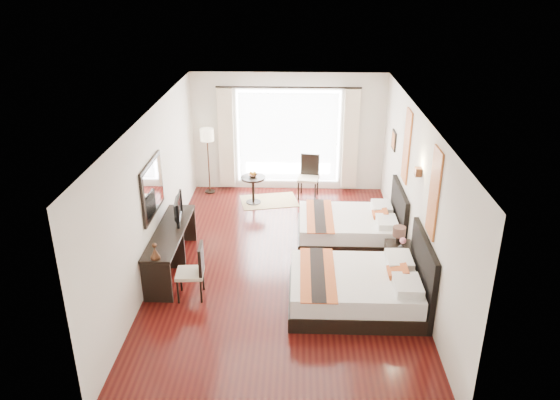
{
  "coord_description": "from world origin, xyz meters",
  "views": [
    {
      "loc": [
        0.23,
        -8.59,
        5.02
      ],
      "look_at": [
        -0.08,
        0.47,
        1.1
      ],
      "focal_mm": 35.0,
      "sensor_mm": 36.0,
      "label": 1
    }
  ],
  "objects_px": {
    "side_table": "(253,190)",
    "table_lamp": "(399,233)",
    "bed_far": "(352,227)",
    "fruit_bowl": "(253,176)",
    "console_desk": "(171,249)",
    "desk_chair": "(192,281)",
    "nightstand": "(399,260)",
    "floor_lamp": "(207,139)",
    "vase": "(402,250)",
    "bed_near": "(360,288)",
    "window_chair": "(308,185)",
    "television": "(175,208)"
  },
  "relations": [
    {
      "from": "vase",
      "to": "desk_chair",
      "type": "distance_m",
      "value": 3.57
    },
    {
      "from": "table_lamp",
      "to": "side_table",
      "type": "relative_size",
      "value": 0.56
    },
    {
      "from": "side_table",
      "to": "table_lamp",
      "type": "bearing_deg",
      "value": -46.19
    },
    {
      "from": "bed_near",
      "to": "window_chair",
      "type": "bearing_deg",
      "value": 99.8
    },
    {
      "from": "bed_near",
      "to": "side_table",
      "type": "relative_size",
      "value": 3.35
    },
    {
      "from": "nightstand",
      "to": "floor_lamp",
      "type": "bearing_deg",
      "value": 137.02
    },
    {
      "from": "desk_chair",
      "to": "table_lamp",
      "type": "bearing_deg",
      "value": -168.58
    },
    {
      "from": "console_desk",
      "to": "television",
      "type": "height_order",
      "value": "television"
    },
    {
      "from": "bed_near",
      "to": "desk_chair",
      "type": "height_order",
      "value": "bed_near"
    },
    {
      "from": "nightstand",
      "to": "window_chair",
      "type": "bearing_deg",
      "value": 114.17
    },
    {
      "from": "bed_far",
      "to": "side_table",
      "type": "xyz_separation_m",
      "value": [
        -2.08,
        1.75,
        0.03
      ]
    },
    {
      "from": "side_table",
      "to": "desk_chair",
      "type": "bearing_deg",
      "value": -100.22
    },
    {
      "from": "nightstand",
      "to": "console_desk",
      "type": "relative_size",
      "value": 0.26
    },
    {
      "from": "side_table",
      "to": "fruit_bowl",
      "type": "bearing_deg",
      "value": 100.99
    },
    {
      "from": "console_desk",
      "to": "floor_lamp",
      "type": "bearing_deg",
      "value": 87.92
    },
    {
      "from": "vase",
      "to": "floor_lamp",
      "type": "height_order",
      "value": "floor_lamp"
    },
    {
      "from": "console_desk",
      "to": "fruit_bowl",
      "type": "distance_m",
      "value": 3.23
    },
    {
      "from": "vase",
      "to": "floor_lamp",
      "type": "bearing_deg",
      "value": 135.87
    },
    {
      "from": "nightstand",
      "to": "desk_chair",
      "type": "relative_size",
      "value": 0.61
    },
    {
      "from": "bed_far",
      "to": "fruit_bowl",
      "type": "distance_m",
      "value": 2.76
    },
    {
      "from": "vase",
      "to": "bed_far",
      "type": "bearing_deg",
      "value": 116.8
    },
    {
      "from": "bed_far",
      "to": "window_chair",
      "type": "bearing_deg",
      "value": 110.88
    },
    {
      "from": "bed_far",
      "to": "console_desk",
      "type": "bearing_deg",
      "value": -160.04
    },
    {
      "from": "side_table",
      "to": "window_chair",
      "type": "height_order",
      "value": "window_chair"
    },
    {
      "from": "vase",
      "to": "fruit_bowl",
      "type": "xyz_separation_m",
      "value": [
        -2.8,
        3.19,
        0.09
      ]
    },
    {
      "from": "bed_far",
      "to": "bed_near",
      "type": "bearing_deg",
      "value": -91.67
    },
    {
      "from": "nightstand",
      "to": "vase",
      "type": "xyz_separation_m",
      "value": [
        0.0,
        -0.15,
        0.29
      ]
    },
    {
      "from": "table_lamp",
      "to": "side_table",
      "type": "xyz_separation_m",
      "value": [
        -2.77,
        2.89,
        -0.43
      ]
    },
    {
      "from": "table_lamp",
      "to": "floor_lamp",
      "type": "height_order",
      "value": "floor_lamp"
    },
    {
      "from": "desk_chair",
      "to": "side_table",
      "type": "relative_size",
      "value": 1.48
    },
    {
      "from": "bed_far",
      "to": "floor_lamp",
      "type": "relative_size",
      "value": 1.27
    },
    {
      "from": "desk_chair",
      "to": "floor_lamp",
      "type": "xyz_separation_m",
      "value": [
        -0.4,
        4.45,
        1.03
      ]
    },
    {
      "from": "nightstand",
      "to": "fruit_bowl",
      "type": "distance_m",
      "value": 4.15
    },
    {
      "from": "nightstand",
      "to": "console_desk",
      "type": "height_order",
      "value": "console_desk"
    },
    {
      "from": "bed_near",
      "to": "console_desk",
      "type": "distance_m",
      "value": 3.4
    },
    {
      "from": "table_lamp",
      "to": "side_table",
      "type": "distance_m",
      "value": 4.03
    },
    {
      "from": "desk_chair",
      "to": "floor_lamp",
      "type": "height_order",
      "value": "floor_lamp"
    },
    {
      "from": "window_chair",
      "to": "bed_far",
      "type": "bearing_deg",
      "value": 30.94
    },
    {
      "from": "table_lamp",
      "to": "fruit_bowl",
      "type": "relative_size",
      "value": 1.75
    },
    {
      "from": "nightstand",
      "to": "side_table",
      "type": "bearing_deg",
      "value": 132.79
    },
    {
      "from": "bed_near",
      "to": "fruit_bowl",
      "type": "bearing_deg",
      "value": 116.73
    },
    {
      "from": "window_chair",
      "to": "side_table",
      "type": "bearing_deg",
      "value": -61.86
    },
    {
      "from": "bed_far",
      "to": "fruit_bowl",
      "type": "relative_size",
      "value": 9.78
    },
    {
      "from": "bed_near",
      "to": "bed_far",
      "type": "bearing_deg",
      "value": 88.33
    },
    {
      "from": "television",
      "to": "window_chair",
      "type": "bearing_deg",
      "value": -47.17
    },
    {
      "from": "console_desk",
      "to": "table_lamp",
      "type": "bearing_deg",
      "value": 0.85
    },
    {
      "from": "nightstand",
      "to": "fruit_bowl",
      "type": "relative_size",
      "value": 2.81
    },
    {
      "from": "desk_chair",
      "to": "window_chair",
      "type": "bearing_deg",
      "value": -118.61
    },
    {
      "from": "vase",
      "to": "window_chair",
      "type": "height_order",
      "value": "window_chair"
    },
    {
      "from": "bed_near",
      "to": "vase",
      "type": "height_order",
      "value": "bed_near"
    }
  ]
}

